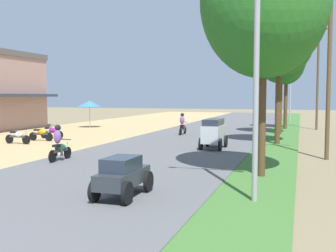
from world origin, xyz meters
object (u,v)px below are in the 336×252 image
at_px(parked_motorbike_fifth, 41,133).
at_px(utility_pole_far, 318,75).
at_px(streetlamp_mid, 291,83).
at_px(utility_pole_near, 329,58).
at_px(median_tree_second, 279,45).
at_px(median_tree_fourth, 286,61).
at_px(car_van_silver, 214,132).
at_px(parked_motorbike_fourth, 18,136).
at_px(car_sedan_charcoal, 122,175).
at_px(motorbike_ahead_second, 183,124).
at_px(motorbike_foreground_rider, 59,144).
at_px(parked_motorbike_sixth, 52,132).
at_px(median_tree_third, 281,55).
at_px(streetlamp_near, 257,34).
at_px(vendor_umbrella, 90,104).
at_px(median_tree_nearest, 264,1).

relative_size(parked_motorbike_fifth, utility_pole_far, 0.19).
distance_m(streetlamp_mid, utility_pole_near, 28.51).
bearing_deg(median_tree_second, median_tree_fourth, 89.82).
bearing_deg(utility_pole_near, car_van_silver, 163.42).
xyz_separation_m(median_tree_fourth, utility_pole_near, (2.55, -17.75, -1.28)).
bearing_deg(utility_pole_near, parked_motorbike_fourth, 178.73).
relative_size(car_sedan_charcoal, motorbike_ahead_second, 1.26).
relative_size(parked_motorbike_fifth, motorbike_foreground_rider, 1.00).
distance_m(parked_motorbike_sixth, car_van_silver, 12.03).
xyz_separation_m(parked_motorbike_fifth, utility_pole_near, (17.51, -2.29, 4.27)).
xyz_separation_m(median_tree_third, streetlamp_near, (0.34, -21.34, -1.44)).
height_order(parked_motorbike_fifth, median_tree_second, median_tree_second).
bearing_deg(parked_motorbike_fifth, median_tree_second, 11.98).
height_order(median_tree_fourth, car_van_silver, median_tree_fourth).
height_order(median_tree_fourth, utility_pole_near, utility_pole_near).
bearing_deg(motorbike_ahead_second, utility_pole_far, 42.04).
bearing_deg(parked_motorbike_fifth, utility_pole_far, 42.01).
xyz_separation_m(vendor_umbrella, median_tree_third, (17.24, -1.14, 3.88)).
relative_size(parked_motorbike_fifth, motorbike_ahead_second, 1.00).
distance_m(streetlamp_near, utility_pole_far, 27.41).
xyz_separation_m(median_tree_second, car_van_silver, (-3.25, -3.72, -5.12)).
bearing_deg(motorbike_ahead_second, vendor_umbrella, 157.92).
bearing_deg(streetlamp_near, car_sedan_charcoal, -167.80).
relative_size(vendor_umbrella, motorbike_ahead_second, 1.40).
bearing_deg(median_tree_second, motorbike_foreground_rider, -131.95).
xyz_separation_m(parked_motorbike_sixth, car_sedan_charcoal, (11.53, -13.68, 0.19)).
xyz_separation_m(vendor_umbrella, median_tree_second, (17.41, -7.93, 3.84)).
height_order(parked_motorbike_fourth, utility_pole_far, utility_pole_far).
distance_m(median_tree_nearest, car_van_silver, 9.50).
relative_size(median_tree_nearest, median_tree_second, 1.15).
xyz_separation_m(median_tree_third, streetlamp_mid, (0.34, 16.15, -1.68)).
distance_m(utility_pole_near, motorbike_ahead_second, 14.03).
distance_m(parked_motorbike_fifth, median_tree_nearest, 17.79).
bearing_deg(streetlamp_near, utility_pole_far, 84.64).
bearing_deg(utility_pole_far, motorbike_ahead_second, -137.96).
distance_m(median_tree_nearest, utility_pole_far, 23.72).
bearing_deg(parked_motorbike_fourth, utility_pole_far, 44.68).
relative_size(median_tree_third, motorbike_ahead_second, 4.65).
relative_size(parked_motorbike_sixth, utility_pole_near, 0.19).
height_order(median_tree_nearest, motorbike_foreground_rider, median_tree_nearest).
bearing_deg(median_tree_third, motorbike_ahead_second, -156.85).
bearing_deg(median_tree_second, parked_motorbike_fourth, -161.65).
distance_m(parked_motorbike_sixth, vendor_umbrella, 10.04).
xyz_separation_m(vendor_umbrella, motorbike_ahead_second, (10.22, -4.14, -1.45)).
relative_size(parked_motorbike_sixth, median_tree_nearest, 0.20).
bearing_deg(car_sedan_charcoal, parked_motorbike_fifth, 132.99).
bearing_deg(utility_pole_far, median_tree_second, -102.09).
bearing_deg(median_tree_second, utility_pole_far, 77.91).
height_order(vendor_umbrella, utility_pole_near, utility_pole_near).
relative_size(vendor_umbrella, median_tree_third, 0.30).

